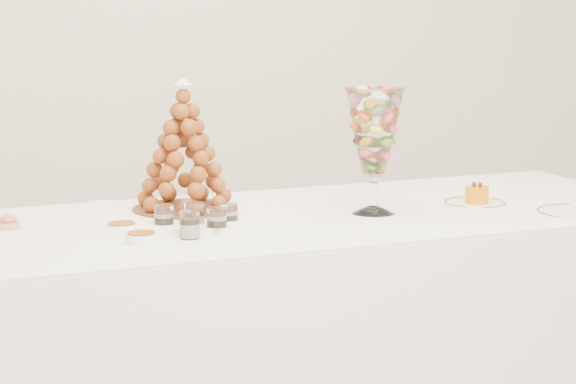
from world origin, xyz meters
name	(u,v)px	position (x,y,z in m)	size (l,w,h in m)	color
buffet_table	(310,351)	(0.12, 0.36, 0.42)	(2.29, 1.04, 0.85)	white
lace_tray	(188,216)	(-0.25, 0.40, 0.86)	(0.60, 0.45, 0.02)	white
macaron_vase	(374,132)	(0.30, 0.32, 1.09)	(0.17, 0.17, 0.37)	white
cake_plate	(475,204)	(0.65, 0.34, 0.85)	(0.20, 0.20, 0.01)	white
pink_tart	(9,223)	(-0.75, 0.43, 0.86)	(0.06, 0.06, 0.04)	tan
verrine_a	(164,218)	(-0.35, 0.27, 0.88)	(0.05, 0.05, 0.07)	white
verrine_b	(194,217)	(-0.26, 0.25, 0.89)	(0.06, 0.06, 0.08)	white
verrine_c	(229,215)	(-0.16, 0.26, 0.88)	(0.05, 0.05, 0.07)	white
verrine_d	(190,225)	(-0.30, 0.15, 0.88)	(0.05, 0.05, 0.07)	white
verrine_e	(217,221)	(-0.22, 0.18, 0.88)	(0.05, 0.05, 0.07)	white
ramekin_back	(122,229)	(-0.46, 0.27, 0.86)	(0.08, 0.08, 0.03)	white
ramekin_front	(141,238)	(-0.44, 0.14, 0.86)	(0.08, 0.08, 0.03)	white
croquembouche	(184,147)	(-0.24, 0.45, 1.05)	(0.32, 0.32, 0.38)	brown
mousse_cake	(477,194)	(0.65, 0.33, 0.88)	(0.07, 0.07, 0.06)	orange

